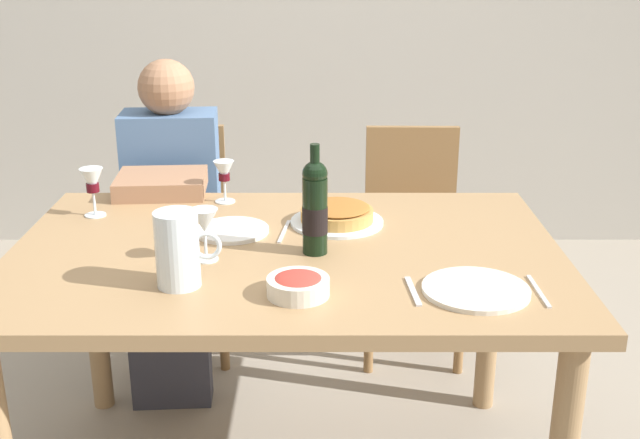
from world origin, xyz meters
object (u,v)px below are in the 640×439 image
Objects in this scene: baked_tart at (336,215)px; chair_left at (179,226)px; dining_table at (285,280)px; dinner_plate_left_setting at (231,230)px; dinner_plate_right_setting at (475,290)px; chair_right at (410,226)px; wine_glass_centre at (223,173)px; diner_left at (169,217)px; water_pitcher at (177,254)px; wine_glass_right_diner at (91,183)px; wine_bottle at (314,207)px; salad_bowl at (297,285)px; wine_glass_left_diner at (203,223)px.

chair_left reaches higher than baked_tart.
dinner_plate_left_setting is (-0.16, 0.13, 0.10)m from dining_table.
baked_tart is 0.58m from dinner_plate_right_setting.
dinner_plate_right_setting is 1.21m from chair_right.
dinner_plate_left_setting is (0.05, -0.28, -0.09)m from wine_glass_centre.
dining_table is 0.80m from diner_left.
dinner_plate_right_setting is 1.53m from chair_left.
dinner_plate_right_setting is at bearing 124.18° from chair_left.
dinner_plate_right_setting is at bearing 130.06° from diner_left.
chair_right is at bearing -169.53° from diner_left.
water_pitcher is at bearing -103.39° from dinner_plate_left_setting.
dinner_plate_left_setting is at bearing 141.53° from dining_table.
baked_tart is 1.84× the size of wine_glass_right_diner.
wine_bottle is 1.16× the size of dinner_plate_right_setting.
dining_table is 11.06× the size of wine_glass_centre.
wine_bottle reaches higher than dinner_plate_left_setting.
wine_glass_right_diner is at bearing 174.46° from baked_tart.
wine_glass_centre is 0.53× the size of dinner_plate_right_setting.
dinner_plate_left_setting is 0.24× the size of chair_right.
chair_left and chair_right have the same top height.
dining_table is at bearing 119.81° from diner_left.
wine_bottle is at bearing 123.19° from diner_left.
baked_tart is 0.81m from chair_right.
water_pitcher is 1.26× the size of salad_bowl.
dining_table is 0.68m from wine_glass_right_diner.
salad_bowl is 0.85m from wine_glass_right_diner.
chair_right is at bearing 51.48° from dinner_plate_left_setting.
wine_bottle is 0.48m from dinner_plate_right_setting.
baked_tart is at bearing 123.83° from dinner_plate_right_setting.
wine_glass_right_diner reaches higher than salad_bowl.
baked_tart is 0.77m from diner_left.
dinner_plate_right_setting is (0.42, 0.02, -0.02)m from salad_bowl.
wine_glass_left_diner reaches higher than chair_right.
wine_glass_centre reaches higher than chair_left.
chair_left is 0.75× the size of diner_left.
water_pitcher is at bearing 59.45° from chair_right.
water_pitcher reaches higher than wine_glass_left_diner.
salad_bowl is at bearing -70.26° from wine_glass_centre.
water_pitcher is 0.59m from baked_tart.
wine_glass_right_diner is 1.27m from chair_right.
wine_glass_right_diner is at bearing 152.42° from dinner_plate_right_setting.
chair_left reaches higher than dinner_plate_right_setting.
diner_left is at bearing 123.47° from dining_table.
dining_table is at bearing 113.03° from chair_left.
wine_glass_centre is 0.16× the size of chair_left.
wine_glass_centre is at bearing 150.04° from baked_tart.
wine_bottle reaches higher than wine_glass_right_diner.
chair_left is (-0.24, 0.50, -0.36)m from wine_glass_centre.
wine_bottle is 1.09× the size of baked_tart.
water_pitcher is 0.62m from wine_glass_right_diner.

